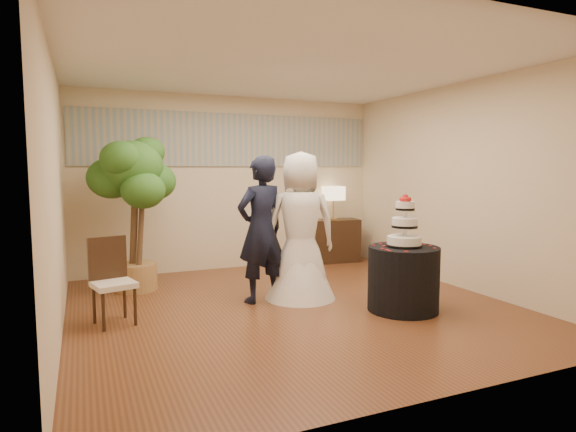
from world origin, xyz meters
name	(u,v)px	position (x,y,z in m)	size (l,w,h in m)	color
floor	(294,307)	(0.00, 0.00, 0.00)	(5.00, 5.00, 0.00)	brown
ceiling	(294,66)	(0.00, 0.00, 2.80)	(5.00, 5.00, 0.00)	white
wall_back	(232,183)	(0.00, 2.50, 1.40)	(5.00, 0.06, 2.80)	beige
wall_front	(441,205)	(0.00, -2.50, 1.40)	(5.00, 0.06, 2.80)	beige
wall_left	(55,194)	(-2.50, 0.00, 1.40)	(0.06, 5.00, 2.80)	beige
wall_right	(461,186)	(2.50, 0.00, 1.40)	(0.06, 5.00, 2.80)	beige
mural_border	(232,140)	(0.00, 2.48, 2.10)	(4.90, 0.02, 0.85)	#9B9F94
groom	(261,229)	(-0.27, 0.39, 0.90)	(0.66, 0.43, 1.80)	black
bride	(300,226)	(0.24, 0.34, 0.93)	(0.91, 0.90, 1.85)	white
cake_table	(403,279)	(1.12, -0.62, 0.37)	(0.81, 0.81, 0.75)	black
wedding_cake	(405,221)	(1.12, -0.62, 1.05)	(0.40, 0.40, 0.61)	white
console	(333,241)	(1.76, 2.26, 0.38)	(0.90, 0.40, 0.75)	black
table_lamp	(333,203)	(1.76, 2.26, 1.04)	(0.31, 0.31, 0.58)	beige
ficus_tree	(134,212)	(-1.64, 1.58, 1.06)	(1.01, 1.01, 2.12)	#316620
side_chair	(114,282)	(-2.00, 0.17, 0.46)	(0.42, 0.44, 0.92)	black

